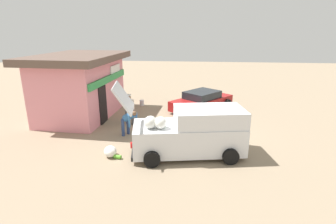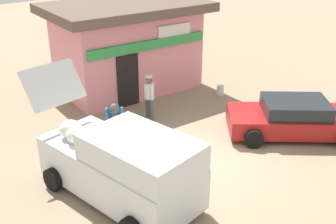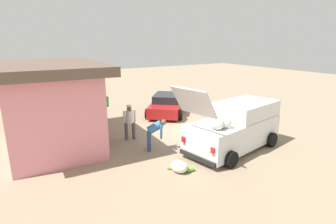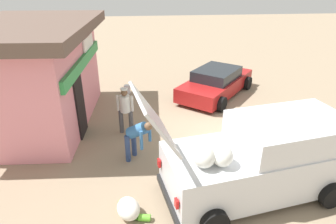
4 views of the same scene
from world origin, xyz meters
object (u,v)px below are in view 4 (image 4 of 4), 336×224
Objects in this scene: delivery_van at (262,158)px; vendor_standing at (125,108)px; storefront_bar at (35,74)px; paint_bucket at (127,89)px; parked_sedan at (216,83)px; customer_bending at (137,135)px; unloaded_banana_pile at (129,209)px.

vendor_standing is at bearing 46.13° from delivery_van.
storefront_bar is 16.95× the size of paint_bucket.
storefront_bar is 1.46× the size of parked_sedan.
delivery_van is at bearing -153.24° from paint_bucket.
vendor_standing is 1.70m from customer_bending.
delivery_van is 6.26× the size of unloaded_banana_pile.
unloaded_banana_pile is at bearing -177.45° from vendor_standing.
vendor_standing reaches higher than customer_bending.
vendor_standing is 4.29× the size of paint_bucket.
customer_bending is at bearing 62.08° from delivery_van.
customer_bending is (-1.66, -0.38, -0.09)m from vendor_standing.
vendor_standing is at bearing 128.24° from parked_sedan.
parked_sedan is at bearing -74.25° from storefront_bar.
vendor_standing is at bearing 12.93° from customer_bending.
parked_sedan is (6.29, -0.49, -0.38)m from delivery_van.
delivery_van is at bearing -124.08° from storefront_bar.
delivery_van is 13.83× the size of paint_bucket.
storefront_bar reaches higher than parked_sedan.
unloaded_banana_pile is 7.43m from paint_bucket.
storefront_bar is 6.10m from unloaded_banana_pile.
vendor_standing is (3.24, 3.37, -0.03)m from delivery_van.
customer_bending is 2.26m from unloaded_banana_pile.
delivery_van is 7.71m from paint_bucket.
paint_bucket is at bearing 1.95° from unloaded_banana_pile.
vendor_standing reaches higher than paint_bucket.
storefront_bar is 7.80m from delivery_van.
unloaded_banana_pile reaches higher than paint_bucket.
unloaded_banana_pile is 2.21× the size of paint_bucket.
delivery_van reaches higher than unloaded_banana_pile.
vendor_standing is 3.89m from unloaded_banana_pile.
parked_sedan is 4.01m from paint_bucket.
parked_sedan is 2.71× the size of vendor_standing.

